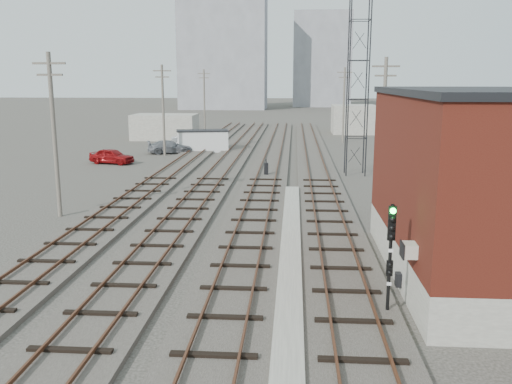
# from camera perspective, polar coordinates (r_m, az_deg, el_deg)

# --- Properties ---
(ground) EXTENTS (320.00, 320.00, 0.00)m
(ground) POSITION_cam_1_polar(r_m,az_deg,el_deg) (69.13, 3.56, 5.46)
(ground) COLOR #282621
(ground) RESTS_ON ground
(track_right) EXTENTS (3.20, 90.00, 0.39)m
(track_right) POSITION_cam_1_polar(r_m,az_deg,el_deg) (48.33, 6.27, 2.82)
(track_right) COLOR #332D28
(track_right) RESTS_ON ground
(track_mid_right) EXTENTS (3.20, 90.00, 0.39)m
(track_mid_right) POSITION_cam_1_polar(r_m,az_deg,el_deg) (48.34, 1.53, 2.89)
(track_mid_right) COLOR #332D28
(track_mid_right) RESTS_ON ground
(track_mid_left) EXTENTS (3.20, 90.00, 0.39)m
(track_mid_left) POSITION_cam_1_polar(r_m,az_deg,el_deg) (48.68, -3.19, 2.94)
(track_mid_left) COLOR #332D28
(track_mid_left) RESTS_ON ground
(track_left) EXTENTS (3.20, 90.00, 0.39)m
(track_left) POSITION_cam_1_polar(r_m,az_deg,el_deg) (49.34, -7.81, 2.96)
(track_left) COLOR #332D28
(track_left) RESTS_ON ground
(platform_curb) EXTENTS (0.90, 28.00, 0.26)m
(platform_curb) POSITION_cam_1_polar(r_m,az_deg,el_deg) (23.90, 3.65, -6.36)
(platform_curb) COLOR gray
(platform_curb) RESTS_ON ground
(brick_building) EXTENTS (6.54, 12.20, 7.22)m
(brick_building) POSITION_cam_1_polar(r_m,az_deg,el_deg) (22.19, 22.12, 0.71)
(brick_building) COLOR gray
(brick_building) RESTS_ON ground
(lattice_tower) EXTENTS (1.60, 1.60, 15.00)m
(lattice_tower) POSITION_cam_1_polar(r_m,az_deg,el_deg) (43.99, 10.67, 11.49)
(lattice_tower) COLOR black
(lattice_tower) RESTS_ON ground
(utility_pole_left_a) EXTENTS (1.80, 0.24, 9.00)m
(utility_pole_left_a) POSITION_cam_1_polar(r_m,az_deg,el_deg) (31.68, -20.49, 6.03)
(utility_pole_left_a) COLOR #595147
(utility_pole_left_a) RESTS_ON ground
(utility_pole_left_b) EXTENTS (1.80, 0.24, 9.00)m
(utility_pole_left_b) POSITION_cam_1_polar(r_m,az_deg,el_deg) (55.36, -9.74, 8.73)
(utility_pole_left_b) COLOR #595147
(utility_pole_left_b) RESTS_ON ground
(utility_pole_left_c) EXTENTS (1.80, 0.24, 9.00)m
(utility_pole_left_c) POSITION_cam_1_polar(r_m,az_deg,el_deg) (79.85, -5.46, 9.72)
(utility_pole_left_c) COLOR #595147
(utility_pole_left_c) RESTS_ON ground
(utility_pole_right_a) EXTENTS (1.80, 0.24, 9.00)m
(utility_pole_right_a) POSITION_cam_1_polar(r_m,az_deg,el_deg) (37.29, 13.26, 7.21)
(utility_pole_right_a) COLOR #595147
(utility_pole_right_a) RESTS_ON ground
(utility_pole_right_b) EXTENTS (1.80, 0.24, 9.00)m
(utility_pole_right_b) POSITION_cam_1_polar(r_m,az_deg,el_deg) (67.04, 9.23, 9.25)
(utility_pole_right_b) COLOR #595147
(utility_pole_right_b) RESTS_ON ground
(apartment_left) EXTENTS (22.00, 14.00, 30.00)m
(apartment_left) POSITION_cam_1_polar(r_m,az_deg,el_deg) (145.11, -3.42, 14.67)
(apartment_left) COLOR gray
(apartment_left) RESTS_ON ground
(apartment_right) EXTENTS (16.00, 12.00, 26.00)m
(apartment_right) POSITION_cam_1_polar(r_m,az_deg,el_deg) (158.99, 6.92, 13.63)
(apartment_right) COLOR gray
(apartment_right) RESTS_ON ground
(shed_left) EXTENTS (8.00, 5.00, 3.20)m
(shed_left) POSITION_cam_1_polar(r_m,az_deg,el_deg) (70.94, -9.55, 6.78)
(shed_left) COLOR gray
(shed_left) RESTS_ON ground
(shed_right) EXTENTS (6.00, 6.00, 4.00)m
(shed_right) POSITION_cam_1_polar(r_m,az_deg,el_deg) (79.36, 10.22, 7.56)
(shed_right) COLOR gray
(shed_right) RESTS_ON ground
(signal_mast) EXTENTS (0.40, 0.40, 3.72)m
(signal_mast) POSITION_cam_1_polar(r_m,az_deg,el_deg) (17.85, 13.96, -6.24)
(signal_mast) COLOR gray
(signal_mast) RESTS_ON ground
(switch_stand) EXTENTS (0.36, 0.36, 1.33)m
(switch_stand) POSITION_cam_1_polar(r_m,az_deg,el_deg) (42.76, 1.08, 2.43)
(switch_stand) COLOR black
(switch_stand) RESTS_ON ground
(site_trailer) EXTENTS (5.86, 3.54, 2.30)m
(site_trailer) POSITION_cam_1_polar(r_m,az_deg,el_deg) (58.24, -5.65, 5.40)
(site_trailer) COLOR silver
(site_trailer) RESTS_ON ground
(car_red) EXTENTS (4.40, 2.61, 1.40)m
(car_red) POSITION_cam_1_polar(r_m,az_deg,el_deg) (51.23, -14.94, 3.67)
(car_red) COLOR maroon
(car_red) RESTS_ON ground
(car_silver) EXTENTS (4.57, 2.49, 1.43)m
(car_silver) POSITION_cam_1_polar(r_m,az_deg,el_deg) (63.38, -6.96, 5.47)
(car_silver) COLOR #999DA0
(car_silver) RESTS_ON ground
(car_grey) EXTENTS (5.03, 3.32, 1.35)m
(car_grey) POSITION_cam_1_polar(r_m,az_deg,el_deg) (57.31, -9.04, 4.72)
(car_grey) COLOR slate
(car_grey) RESTS_ON ground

